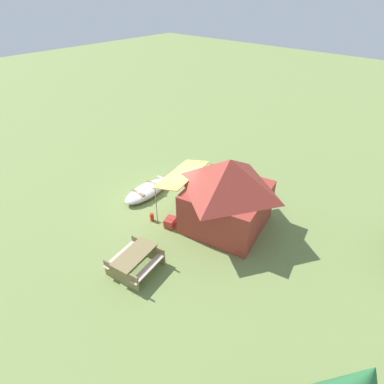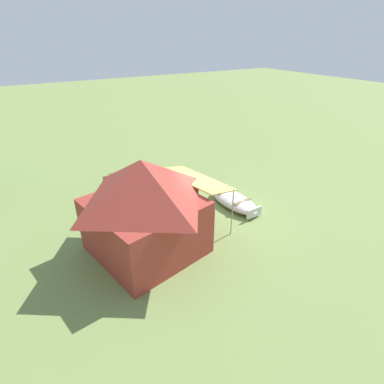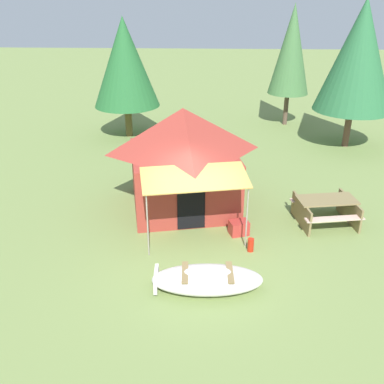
% 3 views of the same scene
% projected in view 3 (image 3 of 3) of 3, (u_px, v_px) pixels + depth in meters
% --- Properties ---
extents(ground_plane, '(80.00, 80.00, 0.00)m').
position_uv_depth(ground_plane, '(195.00, 253.00, 11.04)').
color(ground_plane, olive).
extents(beached_rowboat, '(2.51, 1.16, 0.47)m').
position_uv_depth(beached_rowboat, '(207.00, 279.00, 9.64)').
color(beached_rowboat, silver).
rests_on(beached_rowboat, ground_plane).
extents(canvas_cabin_tent, '(3.77, 4.75, 3.04)m').
position_uv_depth(canvas_cabin_tent, '(183.00, 157.00, 12.75)').
color(canvas_cabin_tent, '#9C352B').
rests_on(canvas_cabin_tent, ground_plane).
extents(picnic_table, '(1.84, 1.71, 0.75)m').
position_uv_depth(picnic_table, '(326.00, 208.00, 12.27)').
color(picnic_table, olive).
rests_on(picnic_table, ground_plane).
extents(cooler_box, '(0.59, 0.52, 0.39)m').
position_uv_depth(cooler_box, '(239.00, 228.00, 11.81)').
color(cooler_box, '#B2322D').
rests_on(cooler_box, ground_plane).
extents(fuel_can, '(0.23, 0.23, 0.35)m').
position_uv_depth(fuel_can, '(251.00, 245.00, 11.05)').
color(fuel_can, red).
rests_on(fuel_can, ground_plane).
extents(pine_tree_back_left, '(2.82, 2.82, 5.05)m').
position_uv_depth(pine_tree_back_left, '(125.00, 63.00, 18.34)').
color(pine_tree_back_left, brown).
rests_on(pine_tree_back_left, ground_plane).
extents(pine_tree_back_right, '(3.08, 3.08, 5.80)m').
position_uv_depth(pine_tree_back_right, '(359.00, 56.00, 16.89)').
color(pine_tree_back_right, brown).
rests_on(pine_tree_back_right, ground_plane).
extents(pine_tree_far_center, '(1.89, 1.89, 5.49)m').
position_uv_depth(pine_tree_far_center, '(291.00, 50.00, 19.86)').
color(pine_tree_far_center, brown).
rests_on(pine_tree_far_center, ground_plane).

